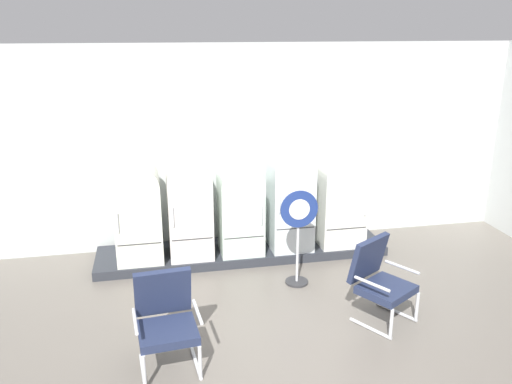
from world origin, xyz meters
name	(u,v)px	position (x,y,z in m)	size (l,w,h in m)	color
ground	(294,379)	(0.00, 0.00, -0.03)	(12.00, 10.00, 0.05)	#666057
back_wall	(235,146)	(0.00, 3.66, 1.61)	(11.76, 0.12, 3.18)	silver
display_plinth	(242,251)	(0.00, 3.02, 0.07)	(4.43, 0.95, 0.14)	#2B2E34
refrigerator_0	(138,208)	(-1.54, 2.93, 0.92)	(0.65, 0.71, 1.48)	silver
refrigerator_1	(189,204)	(-0.80, 2.93, 0.94)	(0.63, 0.70, 1.51)	silver
refrigerator_2	(240,206)	(-0.05, 2.89, 0.87)	(0.64, 0.62, 1.40)	silver
refrigerator_3	(290,193)	(0.72, 2.90, 1.01)	(0.62, 0.65, 1.64)	white
refrigerator_4	(340,196)	(1.53, 2.91, 0.91)	(0.68, 0.67, 1.47)	silver
armchair_left	(166,317)	(-1.25, 0.51, 0.55)	(0.70, 0.71, 1.02)	silver
armchair_right	(379,278)	(1.29, 0.89, 0.55)	(0.85, 0.87, 1.02)	silver
sign_stand	(298,237)	(0.58, 1.95, 0.70)	(0.52, 0.32, 1.36)	#2D2D30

